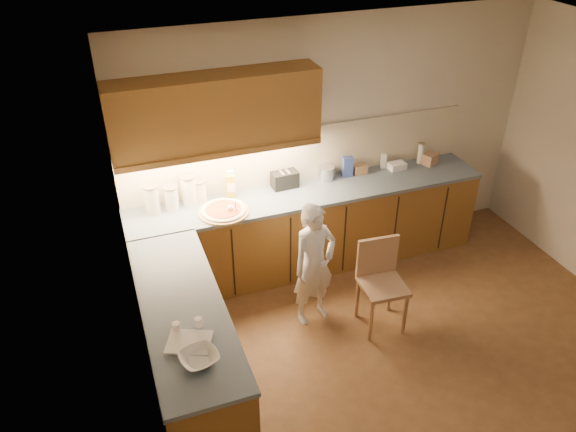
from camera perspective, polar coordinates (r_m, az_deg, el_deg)
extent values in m
plane|color=brown|center=(5.30, 13.06, -14.21)|extent=(4.50, 4.50, 0.00)
cube|color=beige|center=(5.98, 4.63, 7.67)|extent=(4.50, 0.04, 2.60)
cube|color=beige|center=(3.84, -14.58, -9.12)|extent=(0.04, 4.00, 2.60)
cube|color=white|center=(3.91, 17.76, 13.31)|extent=(4.50, 4.00, 0.04)
cube|color=brown|center=(6.03, 2.18, -1.40)|extent=(3.75, 0.60, 0.88)
cube|color=brown|center=(4.73, -10.12, -13.24)|extent=(0.60, 2.00, 0.88)
cube|color=#4E5F6F|center=(5.78, 2.27, 2.40)|extent=(3.77, 0.62, 0.04)
cube|color=#4E5F6F|center=(4.41, -10.68, -9.03)|extent=(0.62, 2.02, 0.04)
cube|color=black|center=(5.48, -11.66, -6.02)|extent=(0.02, 0.01, 0.80)
cube|color=black|center=(5.56, -5.57, -4.81)|extent=(0.02, 0.01, 0.80)
cube|color=black|center=(5.70, 0.27, -3.60)|extent=(0.02, 0.01, 0.80)
cube|color=black|center=(5.89, 5.76, -2.42)|extent=(0.02, 0.01, 0.80)
cube|color=black|center=(6.14, 10.84, -1.30)|extent=(0.02, 0.01, 0.80)
cube|color=black|center=(6.44, 15.48, -0.28)|extent=(0.02, 0.01, 0.80)
cube|color=beige|center=(5.87, 1.29, 6.32)|extent=(3.75, 0.02, 0.58)
cube|color=brown|center=(5.24, -7.36, 10.41)|extent=(1.95, 0.35, 0.70)
cube|color=brown|center=(5.22, -6.64, 6.18)|extent=(1.95, 0.02, 0.06)
cylinder|color=tan|center=(5.43, -6.56, 0.43)|extent=(0.49, 0.49, 0.02)
cylinder|color=beige|center=(5.42, -6.57, 0.61)|extent=(0.43, 0.43, 0.02)
cylinder|color=#C7411A|center=(5.42, -6.58, 0.71)|extent=(0.34, 0.34, 0.01)
sphere|color=white|center=(5.38, -5.88, 0.82)|extent=(0.06, 0.06, 0.06)
cylinder|color=white|center=(5.33, -5.33, 0.86)|extent=(0.05, 0.11, 0.20)
imported|color=silver|center=(5.21, 2.67, -4.97)|extent=(0.52, 0.41, 1.26)
cylinder|color=tan|center=(5.27, 8.44, -10.55)|extent=(0.04, 0.04, 0.45)
cylinder|color=tan|center=(5.39, 11.80, -9.79)|extent=(0.04, 0.04, 0.45)
cylinder|color=tan|center=(5.50, 7.07, -8.27)|extent=(0.04, 0.04, 0.45)
cylinder|color=tan|center=(5.62, 10.31, -7.61)|extent=(0.04, 0.04, 0.45)
cube|color=tan|center=(5.28, 9.64, -7.04)|extent=(0.43, 0.43, 0.04)
cube|color=tan|center=(5.28, 9.06, -4.00)|extent=(0.40, 0.07, 0.40)
imported|color=white|center=(3.93, -9.02, -14.08)|extent=(0.31, 0.31, 0.06)
cylinder|color=silver|center=(5.49, -13.65, 1.58)|extent=(0.14, 0.14, 0.28)
cylinder|color=gray|center=(5.42, -13.85, 2.93)|extent=(0.15, 0.15, 0.02)
cylinder|color=white|center=(5.52, -11.77, 1.76)|extent=(0.13, 0.13, 0.23)
cylinder|color=gray|center=(5.46, -11.91, 2.88)|extent=(0.14, 0.14, 0.02)
cylinder|color=white|center=(5.57, -10.01, 2.57)|extent=(0.15, 0.15, 0.29)
cylinder|color=tan|center=(5.49, -10.15, 3.96)|extent=(0.16, 0.16, 0.02)
cylinder|color=white|center=(5.61, -8.98, 2.49)|extent=(0.13, 0.13, 0.22)
cylinder|color=tan|center=(5.55, -9.08, 3.53)|extent=(0.14, 0.14, 0.02)
cube|color=gold|center=(5.63, -5.86, 3.05)|extent=(0.11, 0.09, 0.25)
cube|color=silver|center=(5.56, -5.95, 4.38)|extent=(0.07, 0.06, 0.04)
cube|color=black|center=(5.80, -0.33, 3.72)|extent=(0.28, 0.17, 0.17)
cube|color=silver|center=(5.75, -0.64, 4.43)|extent=(0.03, 0.12, 0.00)
cube|color=silver|center=(5.77, -0.02, 4.55)|extent=(0.03, 0.12, 0.00)
cylinder|color=silver|center=(5.98, 3.88, 4.37)|extent=(0.18, 0.18, 0.13)
cylinder|color=silver|center=(5.95, 3.90, 4.98)|extent=(0.19, 0.19, 0.01)
cube|color=#354B9F|center=(6.04, 6.06, 5.01)|extent=(0.12, 0.09, 0.22)
cube|color=#9F7955|center=(6.13, 7.32, 4.74)|extent=(0.15, 0.11, 0.10)
cube|color=white|center=(6.29, 9.66, 5.55)|extent=(0.06, 0.06, 0.16)
cube|color=white|center=(6.30, 10.99, 5.01)|extent=(0.19, 0.14, 0.07)
cylinder|color=silver|center=(6.46, 13.34, 6.18)|extent=(0.07, 0.07, 0.23)
cylinder|color=tan|center=(6.41, 13.47, 7.15)|extent=(0.08, 0.08, 0.02)
cube|color=tan|center=(6.48, 14.23, 5.66)|extent=(0.20, 0.18, 0.13)
cube|color=silver|center=(4.08, -10.01, -12.54)|extent=(0.38, 0.34, 0.02)
cylinder|color=white|center=(4.16, -11.25, -11.04)|extent=(0.08, 0.08, 0.08)
cylinder|color=white|center=(4.18, -9.11, -10.60)|extent=(0.06, 0.06, 0.07)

